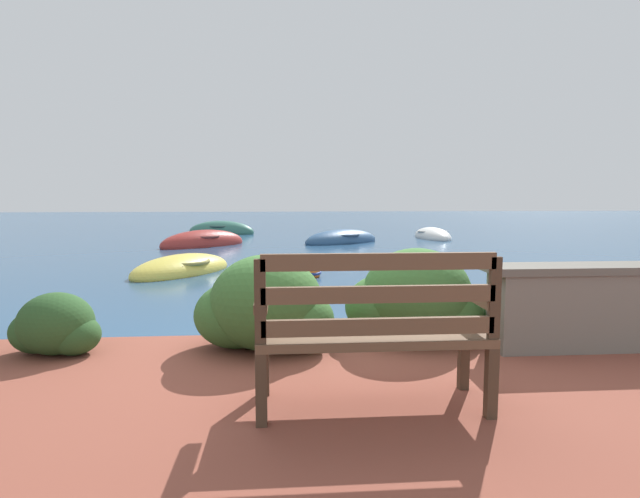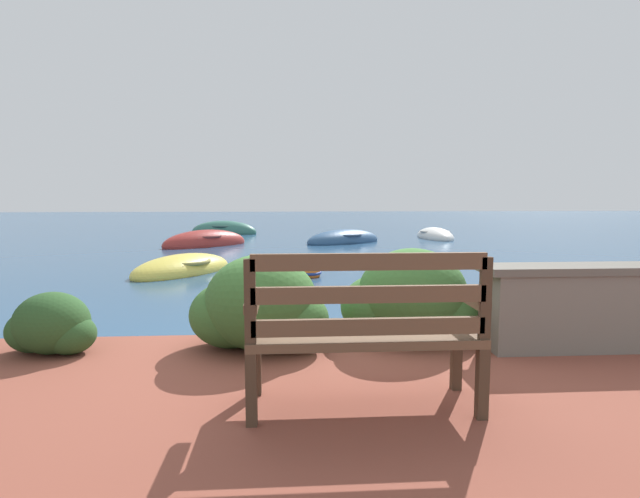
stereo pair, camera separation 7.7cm
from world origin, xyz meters
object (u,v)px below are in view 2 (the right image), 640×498
at_px(rowboat_nearest, 183,270).
at_px(rowboat_mid, 205,243).
at_px(park_bench, 365,328).
at_px(rowboat_far, 344,241).
at_px(rowboat_outer, 435,236).
at_px(mooring_buoy, 309,273).
at_px(rowboat_distant, 224,232).

distance_m(rowboat_nearest, rowboat_mid, 5.04).
xyz_separation_m(park_bench, rowboat_far, (1.30, 12.40, -0.64)).
distance_m(park_bench, rowboat_far, 12.49).
xyz_separation_m(rowboat_far, rowboat_outer, (3.27, 1.37, -0.01)).
distance_m(park_bench, mooring_buoy, 6.08).
relative_size(park_bench, rowboat_far, 0.47).
height_order(rowboat_far, rowboat_outer, rowboat_far).
bearing_deg(rowboat_mid, rowboat_distant, -130.83).
height_order(rowboat_nearest, rowboat_mid, rowboat_mid).
bearing_deg(mooring_buoy, rowboat_nearest, 165.27).
height_order(park_bench, rowboat_mid, park_bench).
xyz_separation_m(rowboat_mid, rowboat_distant, (-0.03, 4.48, 0.00)).
height_order(rowboat_nearest, rowboat_outer, rowboat_outer).
relative_size(rowboat_mid, rowboat_outer, 1.07).
height_order(rowboat_outer, mooring_buoy, rowboat_outer).
bearing_deg(rowboat_outer, mooring_buoy, 147.57).
height_order(rowboat_mid, rowboat_outer, rowboat_mid).
distance_m(rowboat_far, rowboat_outer, 3.55).
bearing_deg(rowboat_outer, park_bench, 160.06).
xyz_separation_m(rowboat_outer, mooring_buoy, (-4.61, -7.73, 0.02)).
bearing_deg(park_bench, rowboat_outer, 73.17).
relative_size(rowboat_nearest, mooring_buoy, 5.50).
xyz_separation_m(park_bench, rowboat_nearest, (-2.39, 6.67, -0.65)).
height_order(rowboat_nearest, rowboat_far, rowboat_far).
bearing_deg(rowboat_mid, rowboat_outer, 154.70).
relative_size(rowboat_far, rowboat_outer, 1.15).
distance_m(rowboat_outer, mooring_buoy, 9.00).
distance_m(rowboat_mid, rowboat_outer, 7.63).
bearing_deg(park_bench, mooring_buoy, 91.94).
relative_size(rowboat_nearest, rowboat_distant, 0.92).
relative_size(park_bench, rowboat_mid, 0.50).
bearing_deg(mooring_buoy, park_bench, -89.57).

